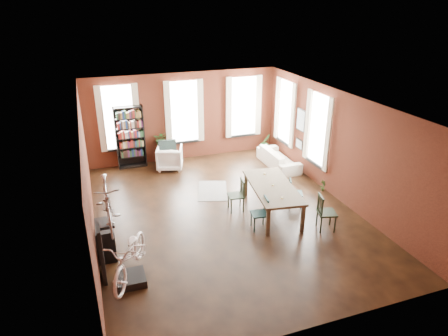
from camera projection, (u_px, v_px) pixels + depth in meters
name	position (u px, v px, depth m)	size (l,w,h in m)	color
room	(226.00, 134.00, 11.00)	(9.00, 9.04, 3.22)	black
dining_table	(272.00, 199.00, 11.14)	(1.11, 2.44, 0.83)	brown
dining_chair_a	(259.00, 214.00, 10.34)	(0.41, 0.41, 0.89)	#1C3D3D
dining_chair_b	(236.00, 195.00, 11.23)	(0.43, 0.43, 0.93)	#1E2E1B
dining_chair_c	(327.00, 213.00, 10.29)	(0.45, 0.45, 0.98)	black
dining_chair_d	(296.00, 193.00, 11.44)	(0.39, 0.39, 0.85)	#193736
bookshelf	(130.00, 137.00, 13.92)	(1.00, 0.32, 2.20)	black
white_armchair	(170.00, 157.00, 14.01)	(0.87, 0.81, 0.89)	white
cream_sofa	(279.00, 155.00, 14.22)	(2.08, 0.61, 0.81)	beige
striped_rug	(213.00, 191.00, 12.55)	(0.89, 1.42, 0.01)	black
bike_trainer	(131.00, 279.00, 8.49)	(0.59, 0.59, 0.17)	black
bike_wall_rack	(102.00, 254.00, 8.38)	(0.16, 0.60, 1.30)	black
console_table	(106.00, 240.00, 9.30)	(0.40, 0.80, 0.80)	black
plant_stand	(163.00, 155.00, 14.56)	(0.31, 0.31, 0.62)	black
plant_by_sofa	(265.00, 147.00, 15.70)	(0.40, 0.72, 0.32)	#275421
plant_small	(323.00, 189.00, 12.53)	(0.19, 0.36, 0.13)	#2C4F1F
bicycle_floor	(128.00, 237.00, 8.10)	(0.66, 0.99, 1.89)	silver
bicycle_hung	(106.00, 189.00, 7.87)	(0.47, 1.00, 1.66)	#A5A8AD
plant_on_stand	(161.00, 141.00, 14.38)	(0.51, 0.56, 0.44)	#2F5C24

